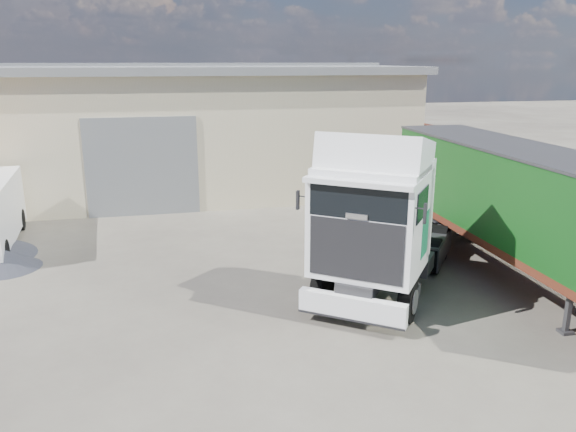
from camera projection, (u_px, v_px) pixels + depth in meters
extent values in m
plane|color=#272420|center=(234.00, 331.00, 11.87)|extent=(120.00, 120.00, 0.00)
cube|color=#C2B395|center=(52.00, 131.00, 24.96)|extent=(30.00, 12.00, 5.00)
cube|color=slate|center=(45.00, 70.00, 24.25)|extent=(30.60, 12.60, 0.30)
cube|color=slate|center=(142.00, 167.00, 20.34)|extent=(4.00, 0.08, 3.60)
cube|color=slate|center=(45.00, 65.00, 24.20)|extent=(30.60, 0.40, 0.15)
cube|color=brown|center=(538.00, 187.00, 19.62)|extent=(0.35, 26.00, 2.50)
cylinder|color=black|center=(364.00, 293.00, 12.59)|extent=(2.39, 2.13, 0.97)
cylinder|color=black|center=(397.00, 251.00, 15.42)|extent=(2.43, 2.15, 0.97)
cylinder|color=black|center=(407.00, 238.00, 16.55)|extent=(2.43, 2.15, 0.97)
cube|color=#2D2D30|center=(389.00, 250.00, 14.44)|extent=(4.28, 5.34, 0.27)
cube|color=white|center=(352.00, 308.00, 11.82)|extent=(2.01, 1.58, 0.50)
cube|color=white|center=(370.00, 222.00, 12.45)|extent=(3.10, 3.06, 2.25)
cube|color=black|center=(356.00, 250.00, 11.61)|extent=(1.65, 1.25, 1.28)
cube|color=black|center=(358.00, 203.00, 11.36)|extent=(1.68, 1.27, 0.69)
cube|color=white|center=(375.00, 156.00, 12.22)|extent=(2.88, 2.78, 1.12)
cube|color=#0E633F|center=(327.00, 222.00, 13.29)|extent=(0.42, 0.56, 1.01)
cube|color=#0E633F|center=(425.00, 234.00, 12.39)|extent=(0.42, 0.56, 1.01)
cylinder|color=#2D2D30|center=(400.00, 230.00, 15.44)|extent=(1.41, 1.41, 0.11)
cube|color=#2D2D30|center=(568.00, 313.00, 11.67)|extent=(0.26, 0.26, 0.94)
cylinder|color=black|center=(449.00, 223.00, 18.15)|extent=(2.19, 0.94, 0.90)
cube|color=#2D2D30|center=(512.00, 248.00, 14.80)|extent=(0.83, 10.25, 0.30)
cube|color=#582514|center=(513.00, 237.00, 14.73)|extent=(2.28, 10.27, 0.20)
cube|color=black|center=(518.00, 192.00, 14.40)|extent=(2.28, 10.27, 2.22)
cube|color=#2D2D30|center=(523.00, 149.00, 14.10)|extent=(2.33, 10.32, 0.07)
cone|color=black|center=(4.00, 259.00, 15.41)|extent=(1.98, 1.98, 0.54)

